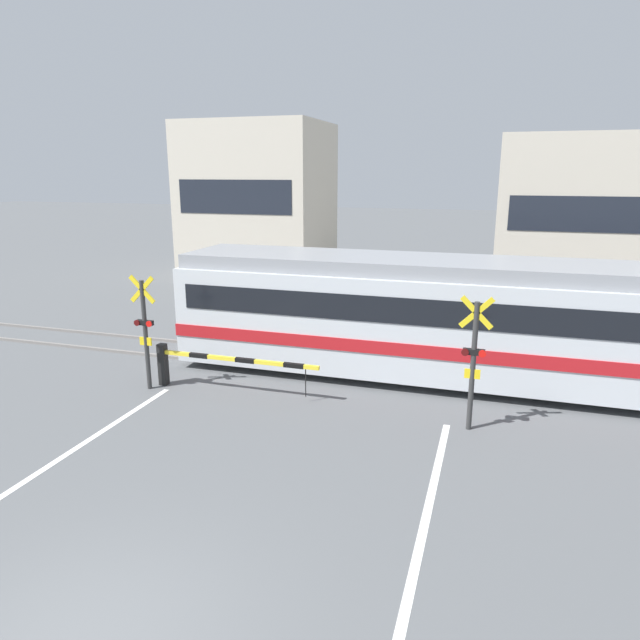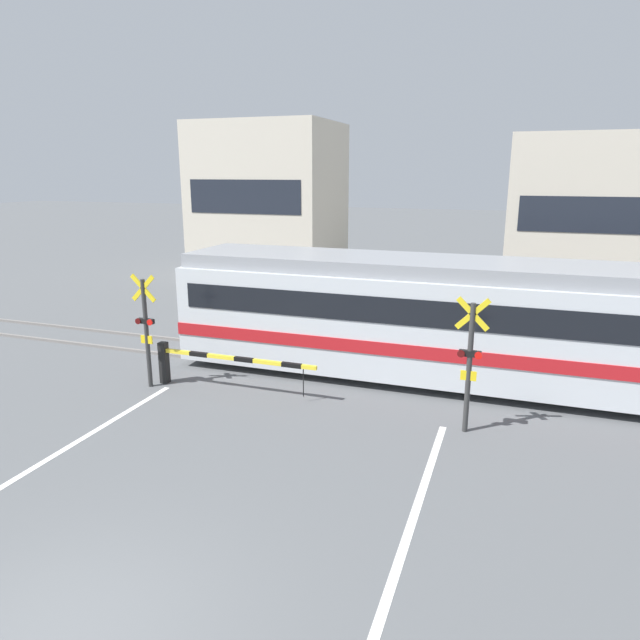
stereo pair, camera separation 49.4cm
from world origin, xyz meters
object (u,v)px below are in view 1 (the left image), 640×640
(crossing_signal_right, at_px, (473,358))
(pedestrian, at_px, (383,295))
(commuter_train, at_px, (528,322))
(crossing_signal_left, at_px, (145,328))
(crossing_barrier_near, at_px, (203,362))
(crossing_barrier_far, at_px, (436,322))

(crossing_signal_right, height_order, pedestrian, crossing_signal_right)
(commuter_train, relative_size, pedestrian, 10.08)
(commuter_train, bearing_deg, crossing_signal_left, -161.57)
(crossing_signal_left, bearing_deg, crossing_barrier_near, 14.47)
(crossing_barrier_far, xyz_separation_m, crossing_signal_left, (-6.39, -5.90, 0.86))
(crossing_barrier_far, bearing_deg, crossing_barrier_near, -132.22)
(pedestrian, bearing_deg, crossing_barrier_near, -111.17)
(crossing_signal_left, height_order, crossing_signal_right, same)
(crossing_barrier_near, relative_size, crossing_signal_right, 1.48)
(commuter_train, distance_m, crossing_barrier_far, 3.97)
(pedestrian, bearing_deg, crossing_barrier_far, -44.35)
(crossing_signal_left, xyz_separation_m, crossing_signal_right, (7.74, 0.00, 0.00))
(crossing_barrier_near, relative_size, pedestrian, 2.37)
(commuter_train, relative_size, crossing_barrier_far, 4.26)
(crossing_barrier_far, distance_m, pedestrian, 2.95)
(commuter_train, distance_m, pedestrian, 6.81)
(crossing_barrier_near, bearing_deg, commuter_train, 19.12)
(crossing_barrier_near, xyz_separation_m, pedestrian, (2.95, 7.60, 0.32))
(crossing_barrier_near, height_order, crossing_signal_left, crossing_signal_left)
(crossing_signal_right, xyz_separation_m, pedestrian, (-3.45, 7.95, -0.54))
(crossing_barrier_near, xyz_separation_m, crossing_signal_right, (6.39, -0.35, 0.86))
(crossing_signal_right, bearing_deg, crossing_barrier_near, 176.88)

